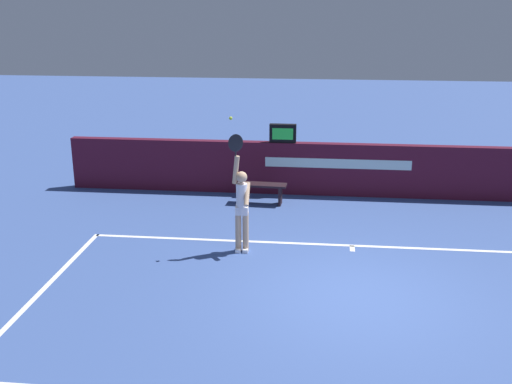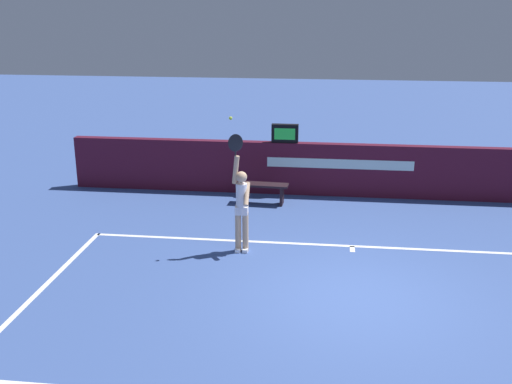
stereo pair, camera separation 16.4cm
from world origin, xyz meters
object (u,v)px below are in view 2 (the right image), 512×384
speed_display (285,133)px  tennis_ball (231,118)px  courtside_bench_near (263,189)px  tennis_player (241,204)px

speed_display → tennis_ball: (-0.73, -3.83, 1.07)m
speed_display → tennis_ball: tennis_ball is taller
tennis_ball → courtside_bench_near: (0.29, 2.93, -2.27)m
speed_display → courtside_bench_near: 1.56m
speed_display → courtside_bench_near: bearing=-116.1°
courtside_bench_near → tennis_ball: bearing=-95.7°
tennis_ball → courtside_bench_near: size_ratio=0.05×
tennis_player → courtside_bench_near: (0.10, 2.97, -0.60)m
speed_display → courtside_bench_near: speed_display is taller
courtside_bench_near → tennis_player: bearing=-91.9°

